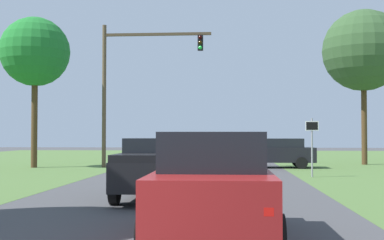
{
  "coord_description": "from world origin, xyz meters",
  "views": [
    {
      "loc": [
        1.55,
        -4.92,
        1.93
      ],
      "look_at": [
        -0.07,
        17.92,
        2.6
      ],
      "focal_mm": 47.61,
      "sensor_mm": 36.0,
      "label": 1
    }
  ],
  "objects_px": {
    "red_suv_near": "(213,184)",
    "traffic_light": "(129,75)",
    "keep_moving_sign": "(312,140)",
    "extra_tree_1": "(35,52)",
    "pickup_truck_lead": "(157,167)",
    "oak_tree_right": "(363,51)",
    "crossing_suv_far": "(276,152)"
  },
  "relations": [
    {
      "from": "red_suv_near",
      "to": "traffic_light",
      "type": "relative_size",
      "value": 0.54
    },
    {
      "from": "keep_moving_sign",
      "to": "extra_tree_1",
      "type": "xyz_separation_m",
      "value": [
        -15.29,
        5.79,
        5.13
      ]
    },
    {
      "from": "pickup_truck_lead",
      "to": "oak_tree_right",
      "type": "height_order",
      "value": "oak_tree_right"
    },
    {
      "from": "traffic_light",
      "to": "oak_tree_right",
      "type": "xyz_separation_m",
      "value": [
        14.71,
        3.92,
        1.94
      ]
    },
    {
      "from": "traffic_light",
      "to": "crossing_suv_far",
      "type": "height_order",
      "value": "traffic_light"
    },
    {
      "from": "oak_tree_right",
      "to": "extra_tree_1",
      "type": "distance_m",
      "value": 20.79
    },
    {
      "from": "pickup_truck_lead",
      "to": "oak_tree_right",
      "type": "relative_size",
      "value": 0.53
    },
    {
      "from": "oak_tree_right",
      "to": "extra_tree_1",
      "type": "relative_size",
      "value": 1.13
    },
    {
      "from": "red_suv_near",
      "to": "crossing_suv_far",
      "type": "distance_m",
      "value": 21.07
    },
    {
      "from": "pickup_truck_lead",
      "to": "red_suv_near",
      "type": "bearing_deg",
      "value": -72.52
    },
    {
      "from": "red_suv_near",
      "to": "extra_tree_1",
      "type": "bearing_deg",
      "value": 119.24
    },
    {
      "from": "traffic_light",
      "to": "red_suv_near",
      "type": "bearing_deg",
      "value": -74.74
    },
    {
      "from": "crossing_suv_far",
      "to": "extra_tree_1",
      "type": "distance_m",
      "value": 15.49
    },
    {
      "from": "pickup_truck_lead",
      "to": "keep_moving_sign",
      "type": "distance_m",
      "value": 10.15
    },
    {
      "from": "keep_moving_sign",
      "to": "crossing_suv_far",
      "type": "distance_m",
      "value": 6.78
    },
    {
      "from": "extra_tree_1",
      "to": "oak_tree_right",
      "type": "bearing_deg",
      "value": 12.23
    },
    {
      "from": "red_suv_near",
      "to": "pickup_truck_lead",
      "type": "relative_size",
      "value": 0.85
    },
    {
      "from": "traffic_light",
      "to": "oak_tree_right",
      "type": "bearing_deg",
      "value": 14.92
    },
    {
      "from": "red_suv_near",
      "to": "keep_moving_sign",
      "type": "distance_m",
      "value": 14.78
    },
    {
      "from": "traffic_light",
      "to": "keep_moving_sign",
      "type": "distance_m",
      "value": 12.15
    },
    {
      "from": "red_suv_near",
      "to": "keep_moving_sign",
      "type": "relative_size",
      "value": 1.71
    },
    {
      "from": "oak_tree_right",
      "to": "crossing_suv_far",
      "type": "bearing_deg",
      "value": -149.57
    },
    {
      "from": "extra_tree_1",
      "to": "crossing_suv_far",
      "type": "bearing_deg",
      "value": 3.45
    },
    {
      "from": "oak_tree_right",
      "to": "pickup_truck_lead",
      "type": "bearing_deg",
      "value": -121.01
    },
    {
      "from": "traffic_light",
      "to": "crossing_suv_far",
      "type": "bearing_deg",
      "value": 2.51
    },
    {
      "from": "red_suv_near",
      "to": "pickup_truck_lead",
      "type": "height_order",
      "value": "red_suv_near"
    },
    {
      "from": "red_suv_near",
      "to": "pickup_truck_lead",
      "type": "distance_m",
      "value": 6.33
    },
    {
      "from": "extra_tree_1",
      "to": "keep_moving_sign",
      "type": "bearing_deg",
      "value": -20.75
    },
    {
      "from": "traffic_light",
      "to": "crossing_suv_far",
      "type": "relative_size",
      "value": 1.87
    },
    {
      "from": "oak_tree_right",
      "to": "red_suv_near",
      "type": "bearing_deg",
      "value": -110.53
    },
    {
      "from": "red_suv_near",
      "to": "crossing_suv_far",
      "type": "bearing_deg",
      "value": 81.53
    },
    {
      "from": "oak_tree_right",
      "to": "crossing_suv_far",
      "type": "height_order",
      "value": "oak_tree_right"
    }
  ]
}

